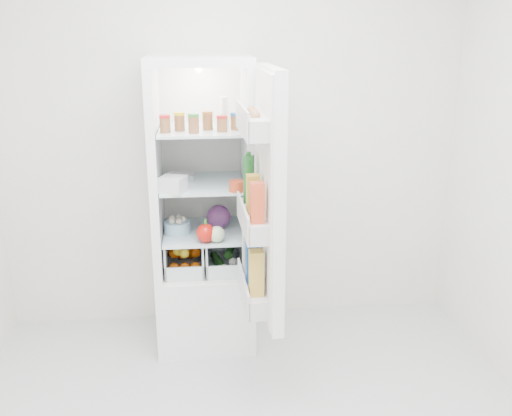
{
  "coord_description": "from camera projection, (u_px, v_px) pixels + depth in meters",
  "views": [
    {
      "loc": [
        -0.22,
        -2.17,
        1.95
      ],
      "look_at": [
        0.1,
        0.95,
        0.96
      ],
      "focal_mm": 40.0,
      "sensor_mm": 36.0,
      "label": 1
    }
  ],
  "objects": [
    {
      "name": "shelf_low",
      "position": [
        204.0,
        232.0,
        3.55
      ],
      "size": [
        0.49,
        0.53,
        0.01
      ],
      "primitive_type": "cube",
      "color": "silver",
      "rests_on": "refrigerator"
    },
    {
      "name": "foil_tray",
      "position": [
        181.0,
        177.0,
        3.49
      ],
      "size": [
        0.18,
        0.14,
        0.04
      ],
      "primitive_type": "cube",
      "rotation": [
        0.0,
        0.0,
        -0.12
      ],
      "color": "silver",
      "rests_on": "shelf_mid"
    },
    {
      "name": "shelf_mid",
      "position": [
        202.0,
        183.0,
        3.45
      ],
      "size": [
        0.49,
        0.53,
        0.02
      ],
      "primitive_type": "cube",
      "color": "silver",
      "rests_on": "refrigerator"
    },
    {
      "name": "mushroom_bowl",
      "position": [
        177.0,
        227.0,
        3.49
      ],
      "size": [
        0.18,
        0.18,
        0.07
      ],
      "primitive_type": "cylinder",
      "rotation": [
        0.0,
        0.0,
        -0.13
      ],
      "color": "#95C4DE",
      "rests_on": "shelf_low"
    },
    {
      "name": "tin_red",
      "position": [
        237.0,
        186.0,
        3.25
      ],
      "size": [
        0.12,
        0.12,
        0.06
      ],
      "primitive_type": "cylinder",
      "rotation": [
        0.0,
        0.0,
        0.4
      ],
      "color": "#C33D1D",
      "rests_on": "shelf_mid"
    },
    {
      "name": "bell_pepper",
      "position": [
        206.0,
        233.0,
        3.33
      ],
      "size": [
        0.11,
        0.11,
        0.11
      ],
      "primitive_type": "sphere",
      "color": "red",
      "rests_on": "shelf_low"
    },
    {
      "name": "salad_bag",
      "position": [
        217.0,
        234.0,
        3.34
      ],
      "size": [
        0.1,
        0.1,
        0.1
      ],
      "primitive_type": "sphere",
      "color": "beige",
      "rests_on": "shelf_low"
    },
    {
      "name": "room_walls",
      "position": [
        255.0,
        126.0,
        2.18
      ],
      "size": [
        3.02,
        3.02,
        2.61
      ],
      "color": "white",
      "rests_on": "ground"
    },
    {
      "name": "veg_pile",
      "position": [
        225.0,
        257.0,
        3.61
      ],
      "size": [
        0.16,
        0.3,
        0.1
      ],
      "color": "#174617",
      "rests_on": "refrigerator"
    },
    {
      "name": "refrigerator",
      "position": [
        204.0,
        239.0,
        3.63
      ],
      "size": [
        0.6,
        0.6,
        1.8
      ],
      "color": "white",
      "rests_on": "ground"
    },
    {
      "name": "citrus_pile",
      "position": [
        185.0,
        257.0,
        3.56
      ],
      "size": [
        0.2,
        0.31,
        0.16
      ],
      "color": "orange",
      "rests_on": "refrigerator"
    },
    {
      "name": "red_cabbage",
      "position": [
        219.0,
        217.0,
        3.56
      ],
      "size": [
        0.15,
        0.15,
        0.15
      ],
      "primitive_type": "sphere",
      "color": "#4C1B4E",
      "rests_on": "shelf_low"
    },
    {
      "name": "squeeze_bottle",
      "position": [
        224.0,
        112.0,
        3.36
      ],
      "size": [
        0.07,
        0.07,
        0.18
      ],
      "primitive_type": "cylinder",
      "rotation": [
        0.0,
        0.0,
        -0.38
      ],
      "color": "white",
      "rests_on": "shelf_top"
    },
    {
      "name": "crisper_left",
      "position": [
        185.0,
        252.0,
        3.57
      ],
      "size": [
        0.23,
        0.46,
        0.22
      ],
      "primitive_type": null,
      "color": "silver",
      "rests_on": "refrigerator"
    },
    {
      "name": "crisper_right",
      "position": [
        224.0,
        250.0,
        3.6
      ],
      "size": [
        0.23,
        0.46,
        0.22
      ],
      "primitive_type": null,
      "color": "silver",
      "rests_on": "refrigerator"
    },
    {
      "name": "fridge_door",
      "position": [
        264.0,
        203.0,
        2.92
      ],
      "size": [
        0.19,
        0.6,
        1.3
      ],
      "rotation": [
        0.0,
        0.0,
        1.6
      ],
      "color": "white",
      "rests_on": "refrigerator"
    },
    {
      "name": "shelf_top",
      "position": [
        201.0,
        129.0,
        3.35
      ],
      "size": [
        0.49,
        0.53,
        0.02
      ],
      "primitive_type": "cube",
      "color": "silver",
      "rests_on": "refrigerator"
    },
    {
      "name": "condiment_jars",
      "position": [
        201.0,
        124.0,
        3.23
      ],
      "size": [
        0.46,
        0.16,
        0.08
      ],
      "color": "#B21919",
      "rests_on": "shelf_top"
    },
    {
      "name": "tub_white",
      "position": [
        173.0,
        184.0,
        3.23
      ],
      "size": [
        0.18,
        0.18,
        0.09
      ],
      "primitive_type": "cube",
      "rotation": [
        0.0,
        0.0,
        -0.37
      ],
      "color": "silver",
      "rests_on": "shelf_mid"
    }
  ]
}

